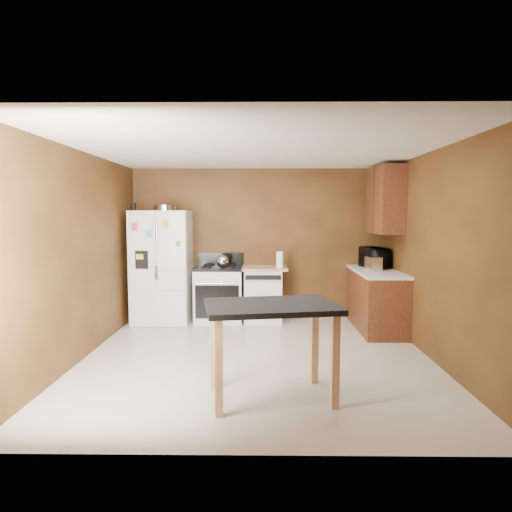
{
  "coord_description": "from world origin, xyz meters",
  "views": [
    {
      "loc": [
        0.06,
        -5.41,
        1.74
      ],
      "look_at": [
        -0.02,
        0.85,
        1.17
      ],
      "focal_mm": 32.0,
      "sensor_mm": 36.0,
      "label": 1
    }
  ],
  "objects_px": {
    "roasting_pan": "(165,208)",
    "toaster": "(373,263)",
    "island": "(271,319)",
    "pen_cup": "(134,207)",
    "refrigerator": "(162,267)",
    "paper_towel": "(280,260)",
    "kettle": "(222,261)",
    "dishwasher": "(263,293)",
    "gas_range": "(219,293)",
    "microwave": "(374,258)",
    "green_canister": "(282,264)"
  },
  "relations": [
    {
      "from": "toaster",
      "to": "green_canister",
      "type": "bearing_deg",
      "value": 150.16
    },
    {
      "from": "pen_cup",
      "to": "microwave",
      "type": "height_order",
      "value": "pen_cup"
    },
    {
      "from": "roasting_pan",
      "to": "gas_range",
      "type": "relative_size",
      "value": 0.32
    },
    {
      "from": "kettle",
      "to": "microwave",
      "type": "height_order",
      "value": "microwave"
    },
    {
      "from": "toaster",
      "to": "microwave",
      "type": "distance_m",
      "value": 0.34
    },
    {
      "from": "toaster",
      "to": "island",
      "type": "height_order",
      "value": "toaster"
    },
    {
      "from": "refrigerator",
      "to": "gas_range",
      "type": "bearing_deg",
      "value": 3.81
    },
    {
      "from": "roasting_pan",
      "to": "gas_range",
      "type": "distance_m",
      "value": 1.62
    },
    {
      "from": "pen_cup",
      "to": "paper_towel",
      "type": "distance_m",
      "value": 2.45
    },
    {
      "from": "roasting_pan",
      "to": "toaster",
      "type": "height_order",
      "value": "roasting_pan"
    },
    {
      "from": "refrigerator",
      "to": "kettle",
      "type": "bearing_deg",
      "value": -5.06
    },
    {
      "from": "pen_cup",
      "to": "island",
      "type": "xyz_separation_m",
      "value": [
        2.11,
        -2.97,
        -1.09
      ]
    },
    {
      "from": "microwave",
      "to": "island",
      "type": "xyz_separation_m",
      "value": [
        -1.7,
        -3.01,
        -0.28
      ]
    },
    {
      "from": "pen_cup",
      "to": "dishwasher",
      "type": "height_order",
      "value": "pen_cup"
    },
    {
      "from": "toaster",
      "to": "refrigerator",
      "type": "relative_size",
      "value": 0.15
    },
    {
      "from": "green_canister",
      "to": "gas_range",
      "type": "xyz_separation_m",
      "value": [
        -1.03,
        -0.04,
        -0.48
      ]
    },
    {
      "from": "toaster",
      "to": "island",
      "type": "xyz_separation_m",
      "value": [
        -1.61,
        -2.69,
        -0.23
      ]
    },
    {
      "from": "microwave",
      "to": "refrigerator",
      "type": "distance_m",
      "value": 3.4
    },
    {
      "from": "roasting_pan",
      "to": "paper_towel",
      "type": "height_order",
      "value": "roasting_pan"
    },
    {
      "from": "pen_cup",
      "to": "green_canister",
      "type": "relative_size",
      "value": 1.16
    },
    {
      "from": "roasting_pan",
      "to": "green_canister",
      "type": "bearing_deg",
      "value": 2.97
    },
    {
      "from": "roasting_pan",
      "to": "kettle",
      "type": "height_order",
      "value": "roasting_pan"
    },
    {
      "from": "toaster",
      "to": "island",
      "type": "bearing_deg",
      "value": -130.9
    },
    {
      "from": "paper_towel",
      "to": "green_canister",
      "type": "relative_size",
      "value": 2.51
    },
    {
      "from": "roasting_pan",
      "to": "island",
      "type": "bearing_deg",
      "value": -62.12
    },
    {
      "from": "roasting_pan",
      "to": "toaster",
      "type": "bearing_deg",
      "value": -6.93
    },
    {
      "from": "kettle",
      "to": "dishwasher",
      "type": "distance_m",
      "value": 0.87
    },
    {
      "from": "green_canister",
      "to": "toaster",
      "type": "relative_size",
      "value": 0.38
    },
    {
      "from": "toaster",
      "to": "microwave",
      "type": "relative_size",
      "value": 0.52
    },
    {
      "from": "paper_towel",
      "to": "gas_range",
      "type": "relative_size",
      "value": 0.24
    },
    {
      "from": "green_canister",
      "to": "island",
      "type": "relative_size",
      "value": 0.08
    },
    {
      "from": "kettle",
      "to": "pen_cup",
      "type": "bearing_deg",
      "value": -179.53
    },
    {
      "from": "paper_towel",
      "to": "island",
      "type": "distance_m",
      "value": 3.03
    },
    {
      "from": "roasting_pan",
      "to": "toaster",
      "type": "xyz_separation_m",
      "value": [
        3.24,
        -0.39,
        -0.84
      ]
    },
    {
      "from": "paper_towel",
      "to": "refrigerator",
      "type": "height_order",
      "value": "refrigerator"
    },
    {
      "from": "pen_cup",
      "to": "kettle",
      "type": "relative_size",
      "value": 0.6
    },
    {
      "from": "roasting_pan",
      "to": "refrigerator",
      "type": "relative_size",
      "value": 0.2
    },
    {
      "from": "paper_towel",
      "to": "refrigerator",
      "type": "distance_m",
      "value": 1.9
    },
    {
      "from": "toaster",
      "to": "gas_range",
      "type": "xyz_separation_m",
      "value": [
        -2.39,
        0.45,
        -0.54
      ]
    },
    {
      "from": "paper_towel",
      "to": "dishwasher",
      "type": "bearing_deg",
      "value": 151.46
    },
    {
      "from": "paper_towel",
      "to": "microwave",
      "type": "height_order",
      "value": "microwave"
    },
    {
      "from": "roasting_pan",
      "to": "green_canister",
      "type": "distance_m",
      "value": 2.08
    },
    {
      "from": "kettle",
      "to": "paper_towel",
      "type": "height_order",
      "value": "paper_towel"
    },
    {
      "from": "roasting_pan",
      "to": "refrigerator",
      "type": "height_order",
      "value": "roasting_pan"
    },
    {
      "from": "toaster",
      "to": "gas_range",
      "type": "relative_size",
      "value": 0.25
    },
    {
      "from": "microwave",
      "to": "dishwasher",
      "type": "bearing_deg",
      "value": 69.73
    },
    {
      "from": "kettle",
      "to": "gas_range",
      "type": "relative_size",
      "value": 0.18
    },
    {
      "from": "toaster",
      "to": "gas_range",
      "type": "bearing_deg",
      "value": 159.39
    },
    {
      "from": "island",
      "to": "toaster",
      "type": "bearing_deg",
      "value": 59.15
    },
    {
      "from": "roasting_pan",
      "to": "microwave",
      "type": "distance_m",
      "value": 3.42
    }
  ]
}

